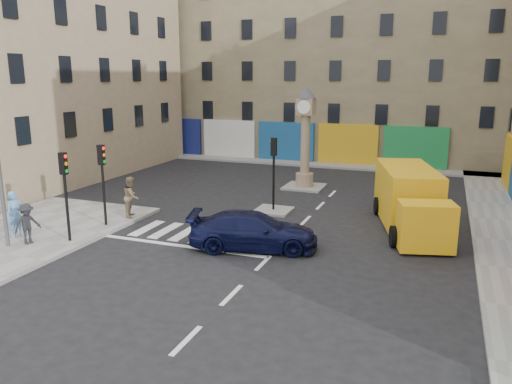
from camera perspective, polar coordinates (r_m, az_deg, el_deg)
The scene contains 16 objects.
ground at distance 18.00m, azimuth -0.24°, elevation -9.21°, with size 120.00×120.00×0.00m, color black.
sidewalk_right at distance 26.55m, azimuth 25.96°, elevation -2.97°, with size 2.60×30.00×0.15m, color gray.
sidewalk_far at distance 39.61m, azimuth 5.90°, elevation 3.27°, with size 32.00×2.40×0.15m, color gray.
island_near at distance 25.76m, azimuth 1.99°, elevation -2.12°, with size 1.80×1.80×0.12m, color gray.
island_far at distance 31.33m, azimuth 5.54°, elevation 0.60°, with size 2.40×2.40×0.12m, color gray.
building_far at distance 44.69m, azimuth 8.16°, elevation 15.17°, with size 32.00×10.00×17.00m, color #847758.
building_left at distance 37.17m, azimuth -22.04°, elevation 13.26°, with size 8.00×20.00×15.00m, color #9A8165.
traffic_light_left_near at distance 21.66m, azimuth -21.01°, elevation 1.03°, with size 0.28×0.22×3.70m.
traffic_light_left_far at distance 23.46m, azimuth -17.15°, elevation 2.20°, with size 0.28×0.22×3.70m.
traffic_light_island at distance 25.21m, azimuth 2.04°, elevation 3.44°, with size 0.28×0.22×3.70m.
clock_pillar at distance 30.76m, azimuth 5.68°, elevation 6.96°, with size 1.20×1.20×6.10m.
navy_sedan at distance 20.15m, azimuth -0.30°, elevation -4.45°, with size 2.10×5.17×1.50m, color black.
yellow_van at distance 23.83m, azimuth 17.15°, elevation -0.81°, with size 4.04×7.69×2.68m.
pedestrian_blue at distance 23.45m, azimuth -25.81°, elevation -2.27°, with size 0.72×0.47×1.98m, color #5996CD.
pedestrian_tan at distance 24.90m, azimuth -14.04°, elevation -0.51°, with size 0.95×0.74×1.96m, color #977E5C.
pedestrian_dark at distance 22.28m, azimuth -24.69°, elevation -3.31°, with size 1.09×0.62×1.68m, color black.
Camera 1 is at (5.98, -15.53, 6.86)m, focal length 35.00 mm.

